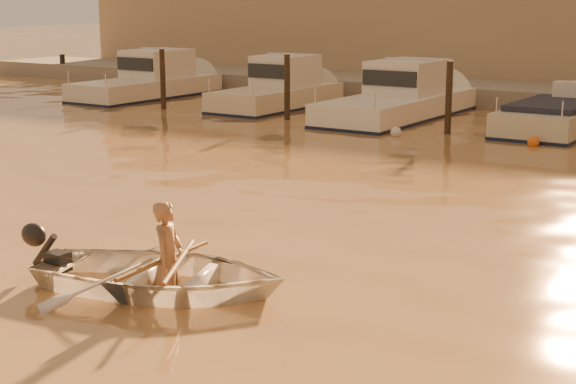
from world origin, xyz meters
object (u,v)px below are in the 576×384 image
Objects in this scene: dinghy at (161,274)px; moored_boat_1 at (277,90)px; person at (168,258)px; moored_boat_2 at (398,98)px; moored_boat_0 at (147,81)px; moored_boat_3 at (557,123)px.

moored_boat_1 is at bearing 11.38° from dinghy.
moored_boat_2 reaches higher than person.
dinghy is at bearing -47.62° from moored_boat_0.
moored_boat_0 reaches higher than person.
person reaches higher than moored_boat_3.
moored_boat_2 is 4.98m from moored_boat_3.
moored_boat_3 is at bearing 0.00° from moored_boat_2.
moored_boat_2 is (-4.87, 16.62, 0.18)m from person.
moored_boat_0 is 1.14× the size of moored_boat_1.
dinghy is at bearing 90.00° from person.
moored_boat_0 is at bearing 24.50° from dinghy.
moored_boat_0 is 5.86m from moored_boat_1.
person is 17.32m from moored_boat_2.
moored_boat_3 is at bearing -18.20° from person.
moored_boat_0 and moored_boat_2 have the same top height.
moored_boat_0 reaches higher than dinghy.
moored_boat_1 reaches higher than person.
dinghy is 0.46× the size of moored_boat_0.
moored_boat_3 is (9.52, 0.00, -0.40)m from moored_boat_1.
moored_boat_2 is (4.56, 0.00, 0.00)m from moored_boat_1.
dinghy is 22.55m from moored_boat_0.
dinghy is 0.53× the size of moored_boat_1.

